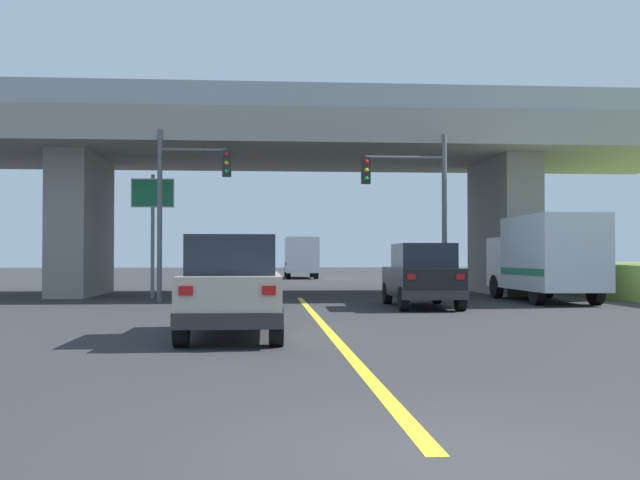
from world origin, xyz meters
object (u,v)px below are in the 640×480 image
at_px(box_truck, 545,257).
at_px(semi_truck_distant, 301,257).
at_px(suv_crossing, 422,275).
at_px(highway_sign, 153,206).
at_px(traffic_signal_nearside, 418,197).
at_px(suv_lead, 233,286).
at_px(traffic_signal_farside, 182,194).

distance_m(box_truck, semi_truck_distant, 30.91).
relative_size(suv_crossing, highway_sign, 0.98).
distance_m(traffic_signal_nearside, semi_truck_distant, 29.72).
bearing_deg(traffic_signal_nearside, highway_sign, 163.30).
distance_m(suv_crossing, traffic_signal_nearside, 4.19).
distance_m(suv_lead, highway_sign, 15.12).
xyz_separation_m(suv_lead, box_truck, (10.65, 10.96, 0.58)).
bearing_deg(traffic_signal_farside, traffic_signal_nearside, -3.12).
bearing_deg(highway_sign, traffic_signal_nearside, -16.70).
height_order(suv_crossing, highway_sign, highway_sign).
bearing_deg(highway_sign, traffic_signal_farside, -60.53).
xyz_separation_m(suv_crossing, traffic_signal_farside, (-7.91, 3.58, 2.85)).
height_order(suv_crossing, traffic_signal_nearside, traffic_signal_nearside).
height_order(traffic_signal_nearside, traffic_signal_farside, traffic_signal_farside).
bearing_deg(suv_crossing, highway_sign, 148.49).
bearing_deg(semi_truck_distant, suv_crossing, -86.09).
bearing_deg(traffic_signal_nearside, semi_truck_distant, 95.32).
xyz_separation_m(highway_sign, semi_truck_distant, (7.09, 26.57, -1.96)).
bearing_deg(box_truck, traffic_signal_farside, 175.64).
bearing_deg(traffic_signal_nearside, box_truck, -6.67).
bearing_deg(suv_lead, box_truck, 45.84).
bearing_deg(suv_lead, suv_crossing, 56.10).
height_order(suv_lead, semi_truck_distant, semi_truck_distant).
xyz_separation_m(box_truck, traffic_signal_nearside, (-4.51, 0.53, 2.17)).
xyz_separation_m(traffic_signal_nearside, traffic_signal_farside, (-8.43, 0.46, 0.10)).
xyz_separation_m(traffic_signal_farside, highway_sign, (-1.41, 2.49, -0.30)).
xyz_separation_m(suv_lead, traffic_signal_nearside, (6.14, 11.49, 2.74)).
distance_m(traffic_signal_nearside, traffic_signal_farside, 8.45).
bearing_deg(traffic_signal_farside, semi_truck_distant, 78.93).
relative_size(suv_lead, traffic_signal_nearside, 0.78).
bearing_deg(semi_truck_distant, highway_sign, -104.95).
distance_m(box_truck, highway_sign, 14.89).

